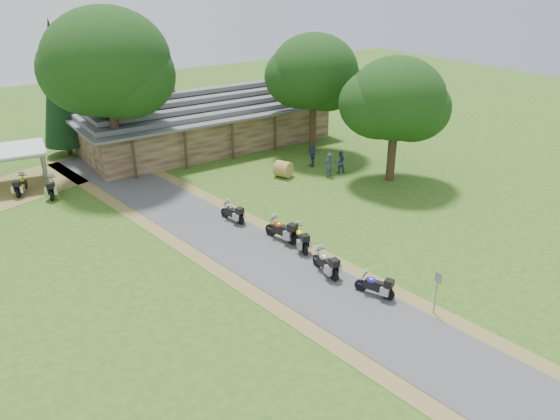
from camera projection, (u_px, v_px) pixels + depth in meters
ground at (326, 294)px, 25.55m from camera, size 120.00×120.00×0.00m
driveway at (271, 262)px, 28.32m from camera, size 51.95×51.95×0.00m
lodge at (206, 117)px, 45.77m from camera, size 21.40×9.40×4.90m
carport at (1, 169)px, 37.48m from camera, size 6.43×4.70×2.59m
motorcycle_row_a at (375, 284)px, 25.23m from camera, size 1.21×1.83×1.19m
motorcycle_row_b at (326, 262)px, 27.02m from camera, size 0.80×1.98×1.32m
motorcycle_row_c at (300, 237)px, 29.45m from camera, size 1.16×2.03×1.32m
motorcycle_row_d at (281, 229)px, 30.30m from camera, size 1.15×2.16×1.41m
motorcycle_row_e at (232, 212)px, 32.62m from camera, size 0.92×1.86×1.22m
motorcycle_carport_a at (21, 184)px, 36.58m from camera, size 1.41×2.02×1.32m
motorcycle_carport_b at (52, 186)px, 36.16m from camera, size 1.19×2.11×1.37m
person_a at (329, 163)px, 39.40m from camera, size 0.66×0.54×2.07m
person_b at (340, 160)px, 40.14m from camera, size 0.67×0.58×1.97m
person_c at (312, 153)px, 41.38m from camera, size 0.59×0.70×2.10m
hay_bale at (283, 169)px, 39.52m from camera, size 1.52×1.47×1.17m
sign_post at (436, 293)px, 23.73m from camera, size 0.38×0.06×2.09m
oak_lodge_left at (110, 85)px, 37.56m from camera, size 8.70×8.70×13.07m
oak_lodge_right at (314, 88)px, 42.80m from camera, size 6.88×6.88×10.59m
oak_driveway at (395, 115)px, 37.22m from camera, size 6.64×6.64×9.47m
cedar_near at (59, 89)px, 42.22m from camera, size 3.51×3.51×10.62m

